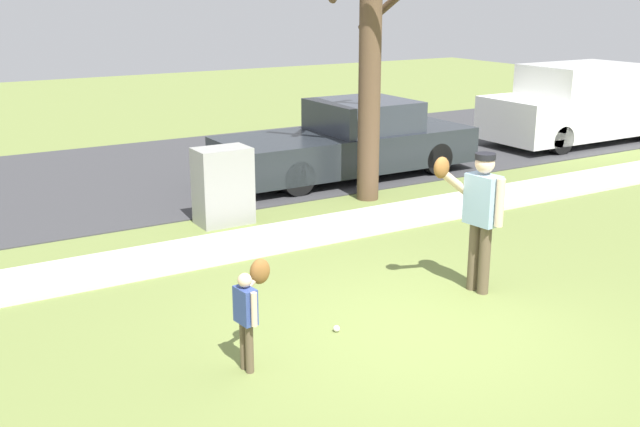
{
  "coord_description": "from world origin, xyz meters",
  "views": [
    {
      "loc": [
        -4.83,
        -5.97,
        3.57
      ],
      "look_at": [
        -0.32,
        1.53,
        1.0
      ],
      "focal_mm": 42.58,
      "sensor_mm": 36.0,
      "label": 1
    }
  ],
  "objects_px": {
    "person_adult": "(479,207)",
    "parked_pickup_dark": "(350,143)",
    "baseball": "(337,329)",
    "utility_cabinet": "(223,186)",
    "person_child": "(250,303)",
    "street_tree_near": "(371,41)",
    "parked_van_white": "(580,105)"
  },
  "relations": [
    {
      "from": "parked_pickup_dark",
      "to": "utility_cabinet",
      "type": "bearing_deg",
      "value": 25.91
    },
    {
      "from": "parked_pickup_dark",
      "to": "parked_van_white",
      "type": "height_order",
      "value": "parked_van_white"
    },
    {
      "from": "parked_pickup_dark",
      "to": "baseball",
      "type": "bearing_deg",
      "value": 55.73
    },
    {
      "from": "street_tree_near",
      "to": "parked_pickup_dark",
      "type": "distance_m",
      "value": 2.77
    },
    {
      "from": "baseball",
      "to": "person_child",
      "type": "bearing_deg",
      "value": -168.0
    },
    {
      "from": "person_adult",
      "to": "baseball",
      "type": "bearing_deg",
      "value": -3.64
    },
    {
      "from": "street_tree_near",
      "to": "utility_cabinet",
      "type": "bearing_deg",
      "value": -179.29
    },
    {
      "from": "person_adult",
      "to": "person_child",
      "type": "xyz_separation_m",
      "value": [
        -3.23,
        -0.35,
        -0.4
      ]
    },
    {
      "from": "baseball",
      "to": "utility_cabinet",
      "type": "height_order",
      "value": "utility_cabinet"
    },
    {
      "from": "utility_cabinet",
      "to": "street_tree_near",
      "type": "height_order",
      "value": "street_tree_near"
    },
    {
      "from": "baseball",
      "to": "person_adult",
      "type": "bearing_deg",
      "value": 2.98
    },
    {
      "from": "baseball",
      "to": "utility_cabinet",
      "type": "distance_m",
      "value": 4.44
    },
    {
      "from": "person_adult",
      "to": "parked_pickup_dark",
      "type": "bearing_deg",
      "value": -115.62
    },
    {
      "from": "parked_pickup_dark",
      "to": "person_adult",
      "type": "bearing_deg",
      "value": 71.0
    },
    {
      "from": "person_child",
      "to": "utility_cabinet",
      "type": "xyz_separation_m",
      "value": [
        1.76,
        4.6,
        -0.07
      ]
    },
    {
      "from": "person_child",
      "to": "parked_pickup_dark",
      "type": "distance_m",
      "value": 8.23
    },
    {
      "from": "person_adult",
      "to": "person_child",
      "type": "relative_size",
      "value": 1.64
    },
    {
      "from": "person_child",
      "to": "parked_pickup_dark",
      "type": "xyz_separation_m",
      "value": [
        5.28,
        6.31,
        -0.01
      ]
    },
    {
      "from": "utility_cabinet",
      "to": "parked_van_white",
      "type": "xyz_separation_m",
      "value": [
        10.26,
        1.8,
        0.29
      ]
    },
    {
      "from": "utility_cabinet",
      "to": "baseball",
      "type": "bearing_deg",
      "value": -98.05
    },
    {
      "from": "person_child",
      "to": "street_tree_near",
      "type": "bearing_deg",
      "value": 38.74
    },
    {
      "from": "person_adult",
      "to": "parked_pickup_dark",
      "type": "relative_size",
      "value": 0.33
    },
    {
      "from": "utility_cabinet",
      "to": "parked_pickup_dark",
      "type": "bearing_deg",
      "value": 25.91
    },
    {
      "from": "utility_cabinet",
      "to": "parked_pickup_dark",
      "type": "relative_size",
      "value": 0.24
    },
    {
      "from": "utility_cabinet",
      "to": "parked_pickup_dark",
      "type": "height_order",
      "value": "parked_pickup_dark"
    },
    {
      "from": "person_child",
      "to": "baseball",
      "type": "distance_m",
      "value": 1.34
    },
    {
      "from": "person_adult",
      "to": "baseball",
      "type": "height_order",
      "value": "person_adult"
    },
    {
      "from": "person_adult",
      "to": "utility_cabinet",
      "type": "relative_size",
      "value": 1.42
    },
    {
      "from": "person_child",
      "to": "person_adult",
      "type": "bearing_deg",
      "value": -0.4
    },
    {
      "from": "street_tree_near",
      "to": "person_child",
      "type": "bearing_deg",
      "value": -134.64
    },
    {
      "from": "parked_van_white",
      "to": "utility_cabinet",
      "type": "bearing_deg",
      "value": 9.96
    },
    {
      "from": "person_child",
      "to": "street_tree_near",
      "type": "distance_m",
      "value": 6.84
    }
  ]
}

